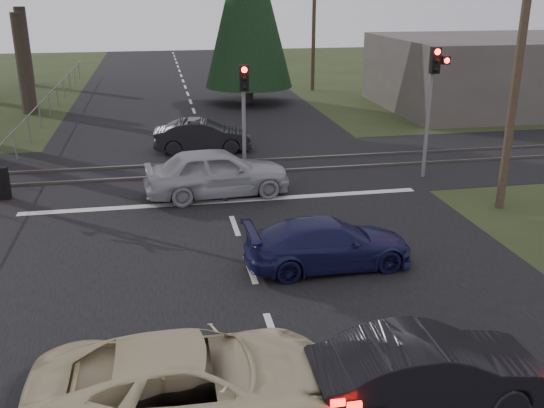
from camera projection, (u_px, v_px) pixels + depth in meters
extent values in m
plane|color=#263418|center=(273.00, 334.00, 12.26)|extent=(120.00, 120.00, 0.00)
cube|color=black|center=(220.00, 185.00, 21.51)|extent=(14.00, 100.00, 0.01)
cube|color=black|center=(215.00, 169.00, 23.36)|extent=(120.00, 8.00, 0.01)
cube|color=silver|center=(226.00, 201.00, 19.84)|extent=(13.00, 0.35, 0.00)
cube|color=#59544C|center=(217.00, 174.00, 22.61)|extent=(120.00, 0.12, 0.10)
cube|color=#59544C|center=(213.00, 163.00, 24.09)|extent=(120.00, 0.12, 0.10)
cube|color=black|center=(4.00, 183.00, 19.89)|extent=(0.35, 0.25, 1.10)
cylinder|color=slate|center=(427.00, 126.00, 21.82)|extent=(0.14, 0.14, 3.80)
cube|color=black|center=(435.00, 60.00, 20.87)|extent=(0.32, 0.24, 0.90)
sphere|color=#FF0C07|center=(438.00, 52.00, 20.64)|extent=(0.20, 0.20, 0.20)
sphere|color=black|center=(437.00, 61.00, 20.75)|extent=(0.18, 0.18, 0.18)
sphere|color=black|center=(436.00, 70.00, 20.85)|extent=(0.18, 0.18, 0.18)
cube|color=black|center=(445.00, 60.00, 20.93)|extent=(0.28, 0.22, 0.28)
sphere|color=#FF0C07|center=(447.00, 61.00, 20.82)|extent=(0.18, 0.18, 0.18)
cylinder|color=slate|center=(244.00, 135.00, 21.89)|extent=(0.14, 0.14, 3.20)
cube|color=black|center=(244.00, 78.00, 21.03)|extent=(0.32, 0.24, 0.90)
sphere|color=#FF0C07|center=(244.00, 70.00, 20.81)|extent=(0.20, 0.20, 0.20)
sphere|color=black|center=(244.00, 79.00, 20.91)|extent=(0.18, 0.18, 0.18)
sphere|color=black|center=(245.00, 87.00, 21.02)|extent=(0.18, 0.18, 0.18)
cylinder|color=#4C3D2D|center=(518.00, 64.00, 17.79)|extent=(0.26, 0.26, 9.00)
cylinder|color=#4C3D2D|center=(314.00, 22.00, 40.00)|extent=(0.26, 0.26, 9.00)
cylinder|color=#4C3D2D|center=(254.00, 9.00, 63.12)|extent=(0.26, 0.26, 9.00)
cylinder|color=#473D33|center=(24.00, 64.00, 32.90)|extent=(0.80, 0.80, 5.40)
cylinder|color=#473D33|center=(24.00, 47.00, 42.72)|extent=(0.80, 0.80, 5.40)
cylinder|color=#473D33|center=(249.00, 86.00, 36.59)|extent=(0.50, 0.50, 2.00)
cube|color=#59514C|center=(506.00, 72.00, 35.11)|extent=(14.00, 10.00, 4.00)
imported|color=beige|center=(193.00, 383.00, 9.58)|extent=(5.06, 2.36, 1.40)
imported|color=black|center=(429.00, 372.00, 9.95)|extent=(3.99, 1.42, 1.31)
imported|color=#A2A4AA|center=(217.00, 172.00, 20.15)|extent=(4.94, 2.33, 1.63)
imported|color=#161843|center=(328.00, 244.00, 15.05)|extent=(4.25, 1.84, 1.22)
imported|color=black|center=(203.00, 136.00, 25.71)|extent=(4.18, 1.71, 1.35)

